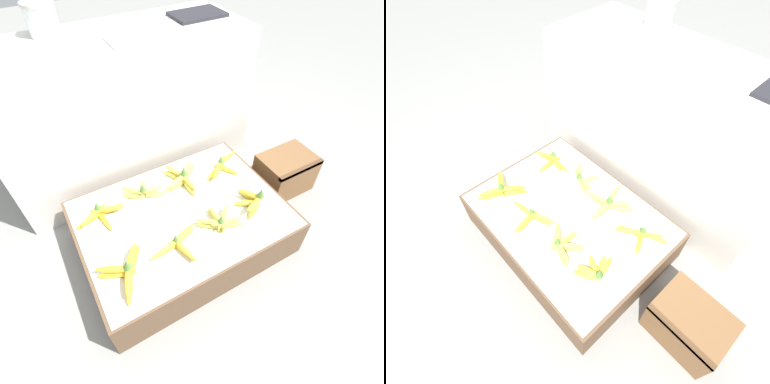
{
  "view_description": "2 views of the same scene",
  "coord_description": "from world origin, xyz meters",
  "views": [
    {
      "loc": [
        -0.43,
        -0.84,
        1.4
      ],
      "look_at": [
        0.09,
        0.06,
        0.29
      ],
      "focal_mm": 28.0,
      "sensor_mm": 36.0,
      "label": 1
    },
    {
      "loc": [
        0.7,
        -0.58,
        1.55
      ],
      "look_at": [
        0.01,
        0.05,
        0.39
      ],
      "focal_mm": 28.0,
      "sensor_mm": 36.0,
      "label": 2
    }
  ],
  "objects": [
    {
      "name": "ground_plane",
      "position": [
        0.0,
        0.0,
        0.0
      ],
      "size": [
        10.0,
        10.0,
        0.0
      ],
      "primitive_type": "plane",
      "color": "gray"
    },
    {
      "name": "display_platform",
      "position": [
        0.0,
        0.0,
        0.12
      ],
      "size": [
        1.02,
        0.75,
        0.24
      ],
      "color": "brown",
      "rests_on": "ground_plane"
    },
    {
      "name": "back_vendor_table",
      "position": [
        0.02,
        0.72,
        0.42
      ],
      "size": [
        1.43,
        0.56,
        0.85
      ],
      "color": "beige",
      "rests_on": "ground_plane"
    },
    {
      "name": "wooden_crate",
      "position": [
        0.75,
        0.05,
        0.12
      ],
      "size": [
        0.33,
        0.24,
        0.24
      ],
      "color": "brown",
      "rests_on": "ground_plane"
    },
    {
      "name": "banana_bunch_front_left",
      "position": [
        -0.36,
        -0.18,
        0.27
      ],
      "size": [
        0.23,
        0.26,
        0.11
      ],
      "color": "gold",
      "rests_on": "display_platform"
    },
    {
      "name": "banana_bunch_front_midleft",
      "position": [
        -0.11,
        -0.17,
        0.26
      ],
      "size": [
        0.26,
        0.19,
        0.08
      ],
      "color": "gold",
      "rests_on": "display_platform"
    },
    {
      "name": "banana_bunch_front_midright",
      "position": [
        0.12,
        -0.15,
        0.26
      ],
      "size": [
        0.22,
        0.18,
        0.09
      ],
      "color": "gold",
      "rests_on": "display_platform"
    },
    {
      "name": "banana_bunch_front_right",
      "position": [
        0.33,
        -0.13,
        0.27
      ],
      "size": [
        0.14,
        0.2,
        0.11
      ],
      "color": "gold",
      "rests_on": "display_platform"
    },
    {
      "name": "banana_bunch_middle_left",
      "position": [
        -0.35,
        0.17,
        0.26
      ],
      "size": [
        0.26,
        0.16,
        0.1
      ],
      "color": "gold",
      "rests_on": "display_platform"
    },
    {
      "name": "banana_bunch_middle_midleft",
      "position": [
        -0.11,
        0.21,
        0.27
      ],
      "size": [
        0.22,
        0.17,
        0.1
      ],
      "color": "#DBCC4C",
      "rests_on": "display_platform"
    },
    {
      "name": "banana_bunch_middle_midright",
      "position": [
        0.11,
        0.19,
        0.27
      ],
      "size": [
        0.24,
        0.26,
        0.11
      ],
      "color": "#DBCC4C",
      "rests_on": "display_platform"
    },
    {
      "name": "banana_bunch_middle_right",
      "position": [
        0.35,
        0.17,
        0.26
      ],
      "size": [
        0.26,
        0.19,
        0.1
      ],
      "color": "yellow",
      "rests_on": "display_platform"
    },
    {
      "name": "glass_jar",
      "position": [
        -0.26,
        0.88,
        0.92
      ],
      "size": [
        0.15,
        0.15,
        0.15
      ],
      "color": "silver",
      "rests_on": "back_vendor_table"
    },
    {
      "name": "foam_tray_white",
      "position": [
        0.09,
        0.62,
        0.86
      ],
      "size": [
        0.25,
        0.19,
        0.02
      ],
      "color": "white",
      "rests_on": "back_vendor_table"
    },
    {
      "name": "foam_tray_dark",
      "position": [
        0.53,
        0.76,
        0.86
      ],
      "size": [
        0.29,
        0.2,
        0.02
      ],
      "color": "#232328",
      "rests_on": "back_vendor_table"
    }
  ]
}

